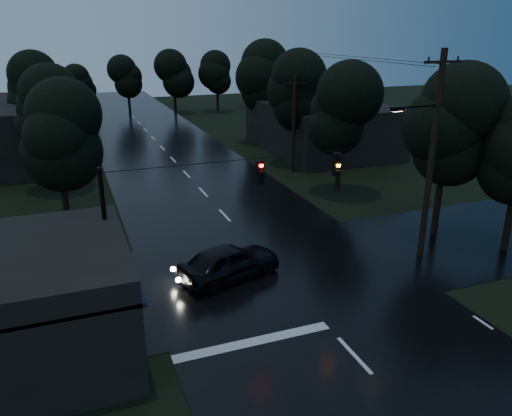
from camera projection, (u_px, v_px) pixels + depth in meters
main_road at (186, 174)px, 39.39m from camera, size 12.00×120.00×0.02m
cross_street at (276, 271)px, 23.55m from camera, size 60.00×9.00×0.02m
building_far_right at (321, 127)px, 46.89m from camera, size 10.00×14.00×4.40m
utility_pole_main at (431, 154)px, 23.40m from camera, size 3.50×0.30×10.00m
utility_pole_far at (294, 123)px, 39.13m from camera, size 2.00×0.30×7.50m
anchor_pole_left at (107, 243)px, 19.14m from camera, size 0.18×0.18×6.00m
span_signals at (299, 167)px, 21.09m from camera, size 15.00×0.37×1.12m
tree_corner_near at (447, 127)px, 25.79m from camera, size 4.48×4.48×9.44m
tree_left_a at (56, 135)px, 27.57m from camera, size 3.92×3.92×8.26m
tree_left_b at (46, 109)px, 34.28m from camera, size 4.20×4.20×8.85m
tree_left_c at (39, 89)px, 42.75m from camera, size 4.48×4.48×9.44m
tree_right_a at (342, 111)px, 33.50m from camera, size 4.20×4.20×8.85m
tree_right_b at (298, 92)px, 40.62m from camera, size 4.48×4.48×9.44m
tree_right_c at (261, 77)px, 49.49m from camera, size 4.76×4.76×10.03m
car at (229, 262)px, 22.58m from camera, size 5.21×3.26×1.65m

